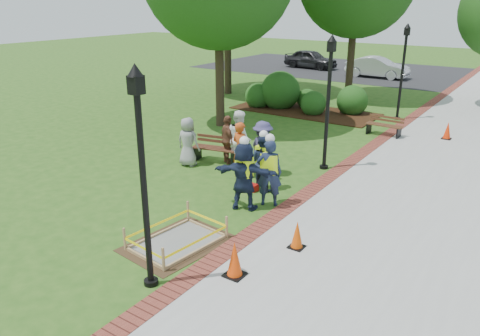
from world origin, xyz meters
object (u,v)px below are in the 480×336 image
Objects in this scene: wet_concrete_pad at (177,235)px; hivis_worker_b at (269,171)px; bench_near at (216,154)px; lamp_near at (142,165)px; hivis_worker_a at (244,174)px; hivis_worker_c at (263,160)px; cone_front at (235,260)px.

hivis_worker_b is at bearing 78.64° from wet_concrete_pad.
bench_near is 7.64m from lamp_near.
hivis_worker_b is (-0.03, 4.51, -1.50)m from lamp_near.
bench_near reaches higher than wet_concrete_pad.
hivis_worker_a reaches higher than bench_near.
hivis_worker_c is at bearing 97.90° from lamp_near.
hivis_worker_a is at bearing -126.30° from hivis_worker_b.
lamp_near is 4.24m from hivis_worker_a.
hivis_worker_c is (-1.94, 4.24, 0.51)m from cone_front.
hivis_worker_c reaches higher than wet_concrete_pad.
wet_concrete_pad is 1.40× the size of hivis_worker_c.
wet_concrete_pad is 3.95m from hivis_worker_c.
hivis_worker_b reaches higher than bench_near.
hivis_worker_c is at bearing 91.69° from wet_concrete_pad.
lamp_near reaches higher than bench_near.
bench_near is at bearing 138.15° from hivis_worker_a.
wet_concrete_pad is at bearing -101.36° from hivis_worker_b.
bench_near reaches higher than cone_front.
hivis_worker_c is (-0.30, 1.44, -0.10)m from hivis_worker_a.
bench_near is 0.39× the size of lamp_near.
cone_front is at bearing -59.63° from hivis_worker_a.
lamp_near is at bearing -67.03° from wet_concrete_pad.
cone_front is (1.83, -0.35, 0.14)m from wet_concrete_pad.
cone_front is at bearing -70.03° from hivis_worker_b.
hivis_worker_b is at bearing -31.38° from bench_near.
lamp_near is at bearing -83.59° from hivis_worker_a.
hivis_worker_a is at bearing 96.41° from lamp_near.
hivis_worker_c is at bearing 114.63° from cone_front.
hivis_worker_b is 1.14m from hivis_worker_c.
wet_concrete_pad is 1.25× the size of hivis_worker_a.
hivis_worker_b is (-1.22, 3.37, 0.61)m from cone_front.
cone_front is 0.44× the size of hivis_worker_c.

